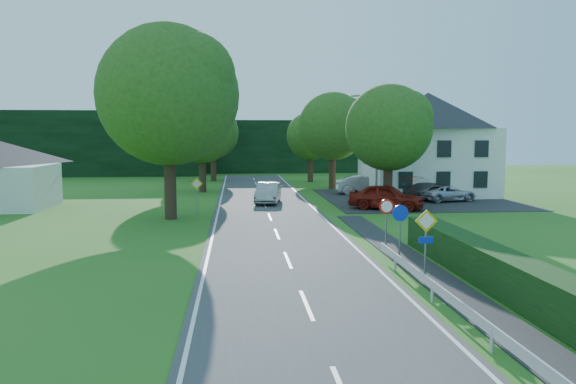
{
  "coord_description": "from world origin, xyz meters",
  "views": [
    {
      "loc": [
        -2.06,
        -10.13,
        5.08
      ],
      "look_at": [
        0.66,
        18.95,
        2.1
      ],
      "focal_mm": 35.0,
      "sensor_mm": 36.0,
      "label": 1
    }
  ],
  "objects": [
    {
      "name": "streetlight",
      "position": [
        8.06,
        30.0,
        4.46
      ],
      "size": [
        2.03,
        0.18,
        8.0
      ],
      "color": "gray",
      "rests_on": "ground"
    },
    {
      "name": "house_white",
      "position": [
        14.0,
        36.0,
        4.41
      ],
      "size": [
        10.6,
        8.4,
        8.6
      ],
      "color": "silver",
      "rests_on": "ground"
    },
    {
      "name": "parasol",
      "position": [
        10.78,
        29.5,
        1.12
      ],
      "size": [
        2.74,
        2.77,
        2.16
      ],
      "primitive_type": "imported",
      "rotation": [
        0.0,
        0.0,
        0.18
      ],
      "color": "#BB370F",
      "rests_on": "parking_pad"
    },
    {
      "name": "parked_car_silver_b",
      "position": [
        14.02,
        30.96,
        0.64
      ],
      "size": [
        4.67,
        2.95,
        1.2
      ],
      "primitive_type": "imported",
      "rotation": [
        0.0,
        0.0,
        1.81
      ],
      "color": "silver",
      "rests_on": "parking_pad"
    },
    {
      "name": "line_edge_right",
      "position": [
        3.25,
        20.0,
        0.04
      ],
      "size": [
        0.12,
        80.0,
        0.01
      ],
      "primitive_type": "cube",
      "color": "white",
      "rests_on": "road"
    },
    {
      "name": "tree_right_back",
      "position": [
        6.0,
        50.0,
        3.78
      ],
      "size": [
        6.2,
        6.2,
        7.56
      ],
      "primitive_type": null,
      "color": "#264D17",
      "rests_on": "ground"
    },
    {
      "name": "tree_left_back",
      "position": [
        -4.5,
        52.0,
        4.04
      ],
      "size": [
        6.6,
        6.6,
        8.07
      ],
      "primitive_type": null,
      "color": "#264D17",
      "rests_on": "ground"
    },
    {
      "name": "parked_car_silver_a",
      "position": [
        8.9,
        36.47,
        0.86
      ],
      "size": [
        5.21,
        2.56,
        1.64
      ],
      "primitive_type": "imported",
      "rotation": [
        0.0,
        0.0,
        1.4
      ],
      "color": "silver",
      "rests_on": "parking_pad"
    },
    {
      "name": "sign_priority_left",
      "position": [
        -4.5,
        24.98,
        1.72
      ],
      "size": [
        0.78,
        0.09,
        2.44
      ],
      "color": "gray",
      "rests_on": "ground"
    },
    {
      "name": "parked_car_grey",
      "position": [
        13.08,
        32.0,
        0.72
      ],
      "size": [
        5.04,
        3.11,
        1.36
      ],
      "primitive_type": "imported",
      "rotation": [
        0.0,
        0.0,
        1.3
      ],
      "color": "#414145",
      "rests_on": "parking_pad"
    },
    {
      "name": "sign_roundabout",
      "position": [
        4.3,
        10.98,
        1.67
      ],
      "size": [
        0.64,
        0.08,
        2.37
      ],
      "color": "gray",
      "rests_on": "ground"
    },
    {
      "name": "tree_main",
      "position": [
        -6.0,
        24.0,
        5.82
      ],
      "size": [
        9.4,
        9.4,
        11.64
      ],
      "primitive_type": null,
      "color": "#264D17",
      "rests_on": "ground"
    },
    {
      "name": "parked_car_red",
      "position": [
        8.11,
        26.84,
        0.9
      ],
      "size": [
        5.41,
        4.03,
        1.72
      ],
      "primitive_type": "imported",
      "rotation": [
        0.0,
        0.0,
        1.12
      ],
      "color": "maroon",
      "rests_on": "parking_pad"
    },
    {
      "name": "moving_car",
      "position": [
        0.3,
        31.09,
        0.79
      ],
      "size": [
        2.27,
        4.73,
        1.5
      ],
      "primitive_type": "imported",
      "rotation": [
        0.0,
        0.0,
        -0.16
      ],
      "color": "#A1A1A5",
      "rests_on": "road"
    },
    {
      "name": "treeline_left",
      "position": [
        -28.0,
        62.0,
        4.0
      ],
      "size": [
        44.0,
        6.0,
        8.0
      ],
      "primitive_type": "cube",
      "color": "black",
      "rests_on": "ground"
    },
    {
      "name": "motorcycle",
      "position": [
        1.53,
        36.58,
        0.52
      ],
      "size": [
        0.76,
        1.88,
        0.97
      ],
      "primitive_type": "imported",
      "rotation": [
        0.0,
        0.0,
        -0.07
      ],
      "color": "black",
      "rests_on": "road"
    },
    {
      "name": "sign_priority_right",
      "position": [
        4.3,
        7.98,
        1.8
      ],
      "size": [
        0.78,
        0.09,
        2.59
      ],
      "color": "gray",
      "rests_on": "ground"
    },
    {
      "name": "tree_left_far",
      "position": [
        -5.0,
        40.0,
        4.29
      ],
      "size": [
        7.0,
        7.0,
        8.58
      ],
      "primitive_type": null,
      "color": "#264D17",
      "rests_on": "ground"
    },
    {
      "name": "parking_pad",
      "position": [
        12.0,
        33.0,
        0.02
      ],
      "size": [
        14.0,
        16.0,
        0.04
      ],
      "primitive_type": "cube",
      "color": "#232325",
      "rests_on": "ground"
    },
    {
      "name": "line_centre",
      "position": [
        0.0,
        20.0,
        0.04
      ],
      "size": [
        0.12,
        80.0,
        0.01
      ],
      "primitive_type": null,
      "color": "white",
      "rests_on": "road"
    },
    {
      "name": "footpath",
      "position": [
        4.95,
        2.0,
        0.02
      ],
      "size": [
        1.5,
        44.0,
        0.04
      ],
      "primitive_type": "cube",
      "color": "#232325",
      "rests_on": "ground"
    },
    {
      "name": "sign_speed_limit",
      "position": [
        4.3,
        12.97,
        1.77
      ],
      "size": [
        0.64,
        0.11,
        2.37
      ],
      "color": "gray",
      "rests_on": "ground"
    },
    {
      "name": "road",
      "position": [
        0.0,
        20.0,
        0.02
      ],
      "size": [
        7.0,
        80.0,
        0.04
      ],
      "primitive_type": "cube",
      "color": "#3E3E41",
      "rests_on": "ground"
    },
    {
      "name": "tree_right_mid",
      "position": [
        8.5,
        28.0,
        4.29
      ],
      "size": [
        7.0,
        7.0,
        8.58
      ],
      "primitive_type": null,
      "color": "#264D17",
      "rests_on": "ground"
    },
    {
      "name": "tree_right_far",
      "position": [
        7.0,
        42.0,
        4.54
      ],
      "size": [
        7.4,
        7.4,
        9.09
      ],
      "primitive_type": null,
      "color": "#264D17",
      "rests_on": "ground"
    },
    {
      "name": "line_edge_left",
      "position": [
        -3.25,
        20.0,
        0.04
      ],
      "size": [
        0.12,
        80.0,
        0.01
      ],
      "primitive_type": "cube",
      "color": "white",
      "rests_on": "road"
    },
    {
      "name": "treeline_right",
      "position": [
        8.0,
        66.0,
        3.5
      ],
      "size": [
        30.0,
        5.0,
        7.0
      ],
      "primitive_type": "cube",
      "color": "black",
      "rests_on": "ground"
    }
  ]
}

